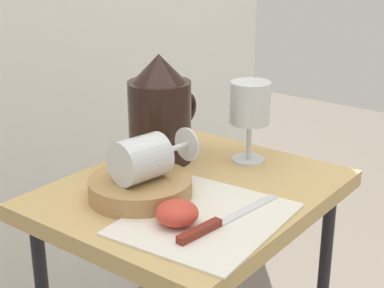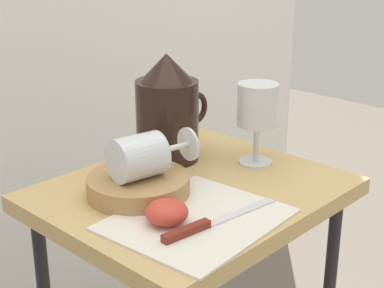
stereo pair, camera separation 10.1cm
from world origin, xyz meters
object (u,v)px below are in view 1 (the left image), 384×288
at_px(pitcher, 160,118).
at_px(wine_glass_tipped_near, 143,158).
at_px(wine_glass_upright, 250,107).
at_px(table, 192,230).
at_px(basket_tray, 140,188).
at_px(knife, 216,224).
at_px(apple_half_left, 177,213).

distance_m(pitcher, wine_glass_tipped_near, 0.18).
bearing_deg(wine_glass_upright, wine_glass_tipped_near, 169.43).
xyz_separation_m(table, wine_glass_upright, (0.17, -0.01, 0.20)).
relative_size(table, pitcher, 3.42).
bearing_deg(basket_tray, knife, -94.75).
relative_size(basket_tray, wine_glass_upright, 1.10).
xyz_separation_m(basket_tray, pitcher, (0.15, 0.09, 0.07)).
bearing_deg(wine_glass_tipped_near, basket_tray, 94.03).
relative_size(wine_glass_tipped_near, apple_half_left, 2.37).
bearing_deg(pitcher, apple_half_left, -134.68).
relative_size(basket_tray, pitcher, 0.83).
relative_size(table, basket_tray, 4.11).
relative_size(wine_glass_upright, knife, 0.70).
distance_m(basket_tray, apple_half_left, 0.12).
bearing_deg(basket_tray, apple_half_left, -110.68).
bearing_deg(apple_half_left, table, 28.67).
distance_m(wine_glass_upright, apple_half_left, 0.32).
bearing_deg(basket_tray, table, -25.47).
xyz_separation_m(basket_tray, knife, (-0.01, -0.17, -0.01)).
distance_m(table, wine_glass_upright, 0.26).
height_order(pitcher, apple_half_left, pitcher).
distance_m(apple_half_left, knife, 0.06).
xyz_separation_m(table, apple_half_left, (-0.13, -0.07, 0.11)).
relative_size(basket_tray, knife, 0.78).
distance_m(wine_glass_upright, knife, 0.31).
height_order(basket_tray, wine_glass_upright, wine_glass_upright).
xyz_separation_m(wine_glass_upright, apple_half_left, (-0.30, -0.06, -0.09)).
xyz_separation_m(basket_tray, wine_glass_tipped_near, (0.00, -0.01, 0.06)).
distance_m(table, wine_glass_tipped_near, 0.19).
xyz_separation_m(wine_glass_tipped_near, apple_half_left, (-0.04, -0.11, -0.05)).
relative_size(pitcher, knife, 0.93).
bearing_deg(knife, table, 50.47).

